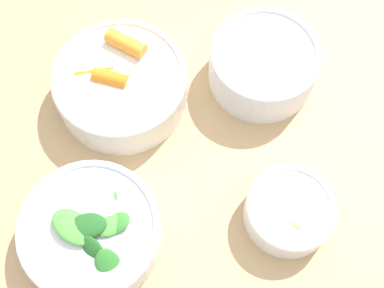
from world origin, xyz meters
name	(u,v)px	position (x,y,z in m)	size (l,w,h in m)	color
ground_plane	(229,281)	(0.00, 0.00, 0.00)	(10.00, 10.00, 0.00)	#2D2D33
dining_table	(256,214)	(0.00, 0.00, 0.65)	(1.03, 1.05, 0.76)	tan
bowl_carrots	(121,85)	(-0.23, 0.09, 0.79)	(0.19, 0.19, 0.08)	silver
bowl_greens	(91,231)	(-0.20, -0.11, 0.79)	(0.18, 0.18, 0.07)	silver
bowl_beans_hotdog	(264,65)	(-0.04, 0.17, 0.79)	(0.15, 0.15, 0.07)	silver
bowl_cookies	(289,211)	(0.03, -0.03, 0.78)	(0.12, 0.12, 0.05)	white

